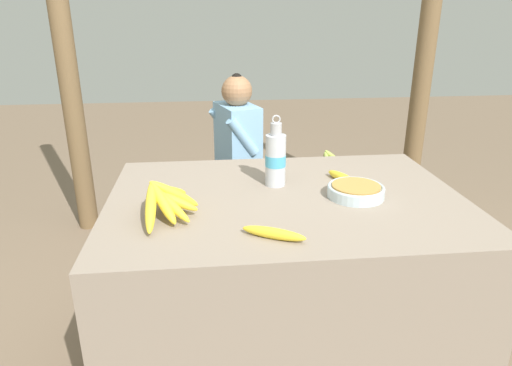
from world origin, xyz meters
name	(u,v)px	position (x,y,z in m)	size (l,w,h in m)	color
ground_plane	(282,353)	(0.00, 0.00, 0.00)	(12.00, 12.00, 0.00)	#75604C
market_counter	(284,280)	(0.00, 0.00, 0.37)	(1.34, 0.96, 0.74)	gray
banana_bunch_ripe	(164,198)	(-0.44, -0.12, 0.81)	(0.20, 0.35, 0.14)	#4C381E
serving_bowl	(356,190)	(0.26, -0.03, 0.77)	(0.21, 0.21, 0.05)	silver
water_bottle	(276,159)	(-0.02, 0.13, 0.85)	(0.08, 0.08, 0.29)	silver
loose_banana_front	(274,233)	(-0.10, -0.33, 0.76)	(0.20, 0.13, 0.04)	yellow
loose_banana_side	(342,177)	(0.26, 0.13, 0.76)	(0.10, 0.17, 0.04)	yellow
wooden_bench	(255,181)	(0.01, 1.22, 0.35)	(1.67, 0.32, 0.41)	brown
seated_vendor	(231,146)	(-0.15, 1.18, 0.61)	(0.46, 0.43, 1.05)	#232328
banana_bunch_green	(330,160)	(0.51, 1.22, 0.48)	(0.17, 0.27, 0.15)	#4C381E
support_post_near	(65,57)	(-1.13, 1.40, 1.14)	(0.13, 0.13, 2.28)	brown
support_post_far	(425,53)	(1.16, 1.40, 1.14)	(0.13, 0.13, 2.28)	brown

